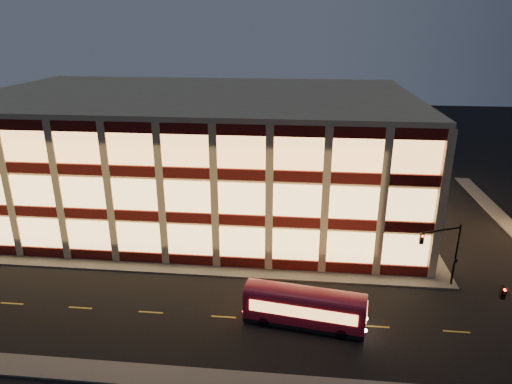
# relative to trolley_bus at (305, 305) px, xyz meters

# --- Properties ---
(ground) EXTENTS (200.00, 200.00, 0.00)m
(ground) POSITION_rel_trolley_bus_xyz_m (-10.40, 6.25, -1.74)
(ground) COLOR black
(ground) RESTS_ON ground
(sidewalk_office_south) EXTENTS (54.00, 2.00, 0.15)m
(sidewalk_office_south) POSITION_rel_trolley_bus_xyz_m (-13.40, 7.25, -1.67)
(sidewalk_office_south) COLOR #514F4C
(sidewalk_office_south) RESTS_ON ground
(sidewalk_office_east) EXTENTS (2.00, 30.00, 0.15)m
(sidewalk_office_east) POSITION_rel_trolley_bus_xyz_m (12.60, 23.25, -1.67)
(sidewalk_office_east) COLOR #514F4C
(sidewalk_office_east) RESTS_ON ground
(sidewalk_tower_west) EXTENTS (2.00, 30.00, 0.15)m
(sidewalk_tower_west) POSITION_rel_trolley_bus_xyz_m (23.60, 23.25, -1.67)
(sidewalk_tower_west) COLOR #514F4C
(sidewalk_tower_west) RESTS_ON ground
(sidewalk_near) EXTENTS (100.00, 2.00, 0.15)m
(sidewalk_near) POSITION_rel_trolley_bus_xyz_m (-10.40, -6.75, -1.67)
(sidewalk_near) COLOR #514F4C
(sidewalk_near) RESTS_ON ground
(office_building) EXTENTS (50.45, 30.45, 14.50)m
(office_building) POSITION_rel_trolley_bus_xyz_m (-13.31, 23.16, 5.51)
(office_building) COLOR tan
(office_building) RESTS_ON ground
(traffic_signal_far) EXTENTS (3.79, 1.87, 6.00)m
(traffic_signal_far) POSITION_rel_trolley_bus_xyz_m (11.81, 6.49, 2.37)
(traffic_signal_far) COLOR black
(traffic_signal_far) RESTS_ON ground
(trolley_bus) EXTENTS (9.51, 3.71, 3.14)m
(trolley_bus) POSITION_rel_trolley_bus_xyz_m (0.00, 0.00, 0.00)
(trolley_bus) COLOR maroon
(trolley_bus) RESTS_ON ground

